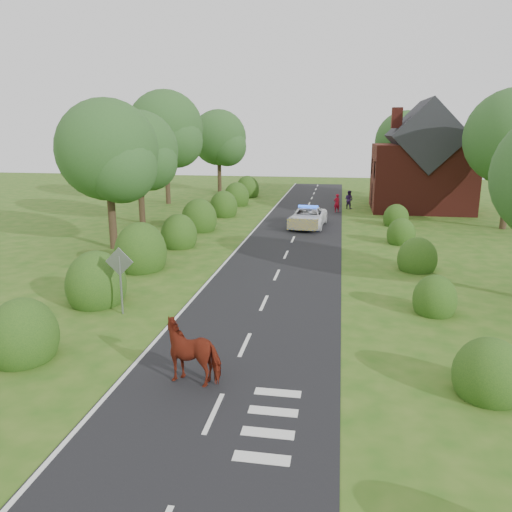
% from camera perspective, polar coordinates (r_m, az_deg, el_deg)
% --- Properties ---
extents(ground, '(120.00, 120.00, 0.00)m').
position_cam_1_polar(ground, '(16.04, -1.27, -10.16)').
color(ground, '#2A5A15').
extents(road, '(6.00, 70.00, 0.02)m').
position_cam_1_polar(road, '(30.22, 4.06, 1.49)').
color(road, black).
rests_on(road, ground).
extents(road_markings, '(4.96, 70.00, 0.01)m').
position_cam_1_polar(road_markings, '(28.41, 0.44, 0.74)').
color(road_markings, white).
rests_on(road_markings, road).
extents(hedgerow_left, '(2.75, 50.41, 3.00)m').
position_cam_1_polar(hedgerow_left, '(28.27, -9.84, 1.97)').
color(hedgerow_left, '#204817').
rests_on(hedgerow_left, ground).
extents(hedgerow_right, '(2.10, 45.78, 2.10)m').
position_cam_1_polar(hedgerow_right, '(26.55, 17.57, 0.29)').
color(hedgerow_right, '#204817').
rests_on(hedgerow_right, ground).
extents(tree_left_a, '(5.74, 5.60, 8.38)m').
position_cam_1_polar(tree_left_a, '(29.09, -16.27, 11.09)').
color(tree_left_a, '#332316').
rests_on(tree_left_a, ground).
extents(tree_left_b, '(5.74, 5.60, 8.07)m').
position_cam_1_polar(tree_left_b, '(37.02, -12.97, 11.36)').
color(tree_left_b, '#332316').
rests_on(tree_left_b, ground).
extents(tree_left_c, '(6.97, 6.80, 10.22)m').
position_cam_1_polar(tree_left_c, '(46.82, -10.03, 13.82)').
color(tree_left_c, '#332316').
rests_on(tree_left_c, ground).
extents(tree_left_d, '(6.15, 6.00, 8.89)m').
position_cam_1_polar(tree_left_d, '(55.76, -4.03, 13.09)').
color(tree_left_d, '#332316').
rests_on(tree_left_d, ground).
extents(tree_right_c, '(6.15, 6.00, 8.58)m').
position_cam_1_polar(tree_right_c, '(52.63, 17.04, 12.15)').
color(tree_right_c, '#332316').
rests_on(tree_right_c, ground).
extents(road_sign, '(1.06, 0.08, 2.53)m').
position_cam_1_polar(road_sign, '(18.78, -15.29, -1.66)').
color(road_sign, gray).
rests_on(road_sign, ground).
extents(house, '(8.00, 7.40, 9.17)m').
position_cam_1_polar(house, '(44.95, 18.42, 9.82)').
color(house, maroon).
rests_on(house, ground).
extents(cow, '(2.07, 1.20, 1.42)m').
position_cam_1_polar(cow, '(13.86, -7.09, -11.13)').
color(cow, '#5E1E12').
rests_on(cow, ground).
extents(police_van, '(2.67, 5.18, 1.53)m').
position_cam_1_polar(police_van, '(35.33, 5.96, 4.42)').
color(police_van, white).
rests_on(police_van, ground).
extents(pedestrian_red, '(0.67, 0.60, 1.53)m').
position_cam_1_polar(pedestrian_red, '(42.12, 9.22, 5.98)').
color(pedestrian_red, maroon).
rests_on(pedestrian_red, ground).
extents(pedestrian_purple, '(0.99, 0.94, 1.61)m').
position_cam_1_polar(pedestrian_purple, '(44.25, 10.57, 6.35)').
color(pedestrian_purple, '#351D51').
rests_on(pedestrian_purple, ground).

